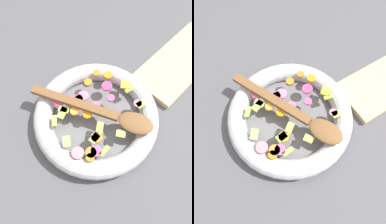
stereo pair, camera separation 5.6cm
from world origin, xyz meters
TOP-DOWN VIEW (x-y plane):
  - ground_plane at (0.00, 0.00)m, footprint 4.00×4.00m
  - skillet at (0.00, 0.00)m, footprint 0.34×0.34m
  - chopped_vegetables at (0.01, -0.00)m, footprint 0.26×0.21m
  - wooden_spoon at (-0.01, 0.02)m, footprint 0.17×0.31m

SIDE VIEW (x-z plane):
  - ground_plane at x=0.00m, z-range 0.00..0.00m
  - skillet at x=0.00m, z-range 0.00..0.05m
  - chopped_vegetables at x=0.01m, z-range 0.05..0.06m
  - wooden_spoon at x=-0.01m, z-range 0.06..0.07m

